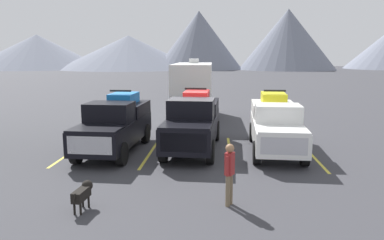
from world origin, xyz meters
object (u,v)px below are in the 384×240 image
(person_a, at_px, (230,170))
(dog, at_px, (83,192))
(camper_trailer_a, at_px, (193,87))
(pickup_truck_c, at_px, (275,124))
(pickup_truck_a, at_px, (116,124))
(pickup_truck_b, at_px, (193,121))

(person_a, distance_m, dog, 3.98)
(camper_trailer_a, bearing_deg, pickup_truck_c, -63.25)
(pickup_truck_a, height_order, pickup_truck_b, pickup_truck_b)
(pickup_truck_c, bearing_deg, pickup_truck_a, -175.77)
(pickup_truck_c, bearing_deg, camper_trailer_a, 116.75)
(pickup_truck_b, height_order, pickup_truck_c, pickup_truck_b)
(pickup_truck_c, height_order, person_a, pickup_truck_c)
(pickup_truck_b, bearing_deg, camper_trailer_a, 93.60)
(camper_trailer_a, bearing_deg, pickup_truck_b, -86.40)
(pickup_truck_c, distance_m, dog, 9.06)
(pickup_truck_a, xyz_separation_m, pickup_truck_c, (6.83, 0.50, -0.01))
(pickup_truck_b, distance_m, person_a, 6.36)
(pickup_truck_a, bearing_deg, camper_trailer_a, 71.86)
(pickup_truck_a, height_order, camper_trailer_a, camper_trailer_a)
(camper_trailer_a, xyz_separation_m, person_a, (1.87, -14.18, -1.02))
(person_a, relative_size, dog, 1.72)
(dog, bearing_deg, camper_trailer_a, 82.09)
(pickup_truck_c, relative_size, person_a, 3.34)
(pickup_truck_c, height_order, camper_trailer_a, camper_trailer_a)
(pickup_truck_a, bearing_deg, person_a, -50.57)
(person_a, bearing_deg, pickup_truck_a, 129.43)
(person_a, xyz_separation_m, dog, (-3.91, -0.51, -0.52))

